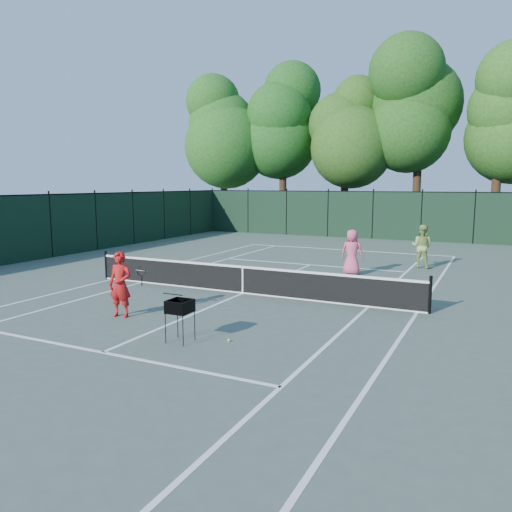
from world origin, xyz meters
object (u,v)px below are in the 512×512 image
at_px(player_green, 422,246).
at_px(ball_hopper, 180,307).
at_px(loose_ball_midcourt, 178,304).
at_px(coach, 120,284).
at_px(loose_ball_near_cart, 229,340).
at_px(player_pink, 352,252).

height_order(player_green, ball_hopper, player_green).
xyz_separation_m(ball_hopper, loose_ball_midcourt, (-2.02, 2.81, -0.78)).
relative_size(coach, loose_ball_midcourt, 25.97).
bearing_deg(coach, loose_ball_midcourt, 59.47).
relative_size(coach, ball_hopper, 1.82).
xyz_separation_m(loose_ball_near_cart, loose_ball_midcourt, (-3.00, 2.32, 0.00)).
relative_size(player_pink, loose_ball_midcourt, 26.37).
bearing_deg(loose_ball_near_cart, coach, 170.63).
height_order(player_pink, loose_ball_near_cart, player_pink).
xyz_separation_m(ball_hopper, loose_ball_near_cart, (0.98, 0.49, -0.78)).
bearing_deg(ball_hopper, loose_ball_midcourt, 124.05).
height_order(coach, loose_ball_near_cart, coach).
xyz_separation_m(coach, loose_ball_midcourt, (0.64, 1.72, -0.85)).
bearing_deg(player_green, loose_ball_midcourt, 70.56).
relative_size(player_pink, player_green, 0.98).
distance_m(coach, loose_ball_midcourt, 2.02).
relative_size(ball_hopper, loose_ball_near_cart, 14.31).
height_order(coach, player_green, player_green).
bearing_deg(coach, player_pink, 56.09).
relative_size(coach, loose_ball_near_cart, 25.97).
xyz_separation_m(coach, ball_hopper, (2.66, -1.09, -0.07)).
bearing_deg(loose_ball_midcourt, loose_ball_near_cart, -37.69).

